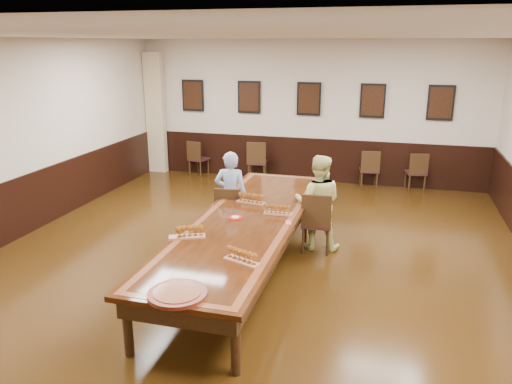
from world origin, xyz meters
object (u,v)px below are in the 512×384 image
(spare_chair_b, at_px, (257,161))
(person_woman, at_px, (318,203))
(spare_chair_d, at_px, (416,171))
(spare_chair_a, at_px, (199,158))
(chair_man, at_px, (230,213))
(person_man, at_px, (231,195))
(chair_woman, at_px, (317,221))
(spare_chair_c, at_px, (369,169))
(conference_table, at_px, (246,228))
(carved_platter, at_px, (177,294))

(spare_chair_b, distance_m, person_woman, 4.15)
(spare_chair_b, bearing_deg, spare_chair_d, 173.46)
(spare_chair_a, xyz_separation_m, spare_chair_b, (1.51, -0.09, 0.04))
(chair_man, height_order, person_man, person_man)
(chair_man, distance_m, spare_chair_b, 3.69)
(chair_woman, distance_m, spare_chair_c, 3.84)
(spare_chair_a, distance_m, conference_table, 5.43)
(chair_man, bearing_deg, carved_platter, 92.61)
(spare_chair_b, bearing_deg, conference_table, 95.09)
(chair_man, distance_m, chair_woman, 1.44)
(spare_chair_b, distance_m, spare_chair_c, 2.56)
(chair_man, relative_size, spare_chair_d, 1.06)
(spare_chair_d, bearing_deg, conference_table, 49.35)
(spare_chair_b, height_order, spare_chair_c, spare_chair_b)
(spare_chair_a, relative_size, person_woman, 0.57)
(chair_woman, bearing_deg, conference_table, 42.63)
(spare_chair_a, relative_size, conference_table, 0.17)
(chair_man, bearing_deg, spare_chair_d, -135.62)
(spare_chair_b, distance_m, carved_platter, 7.05)
(person_woman, bearing_deg, chair_man, -3.99)
(spare_chair_a, bearing_deg, chair_man, 133.12)
(spare_chair_b, relative_size, spare_chair_c, 1.08)
(chair_man, distance_m, spare_chair_c, 4.22)
(conference_table, bearing_deg, carved_platter, -90.50)
(chair_woman, height_order, person_woman, person_woman)
(person_man, bearing_deg, chair_man, 90.00)
(spare_chair_c, height_order, conference_table, spare_chair_c)
(chair_woman, relative_size, spare_chair_a, 1.12)
(spare_chair_a, relative_size, spare_chair_c, 0.99)
(chair_man, distance_m, spare_chair_a, 4.27)
(spare_chair_c, bearing_deg, chair_woman, 72.01)
(person_man, height_order, conference_table, person_man)
(spare_chair_c, distance_m, person_woman, 3.76)
(person_man, xyz_separation_m, conference_table, (0.59, -1.11, -0.11))
(carved_platter, bearing_deg, chair_woman, 74.70)
(person_man, bearing_deg, chair_woman, 165.47)
(spare_chair_a, relative_size, spare_chair_b, 0.91)
(spare_chair_b, bearing_deg, spare_chair_c, 172.75)
(person_woman, bearing_deg, spare_chair_d, -116.98)
(spare_chair_a, relative_size, person_man, 0.59)
(person_man, bearing_deg, carved_platter, 92.53)
(spare_chair_c, bearing_deg, spare_chair_d, 174.40)
(conference_table, xyz_separation_m, carved_platter, (-0.02, -2.29, 0.16))
(chair_man, bearing_deg, person_woman, 173.24)
(spare_chair_c, bearing_deg, person_man, 51.31)
(chair_woman, bearing_deg, spare_chair_a, -52.02)
(carved_platter, bearing_deg, spare_chair_d, 70.93)
(spare_chair_a, height_order, person_woman, person_woman)
(conference_table, bearing_deg, spare_chair_d, 63.12)
(conference_table, bearing_deg, person_man, 118.24)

